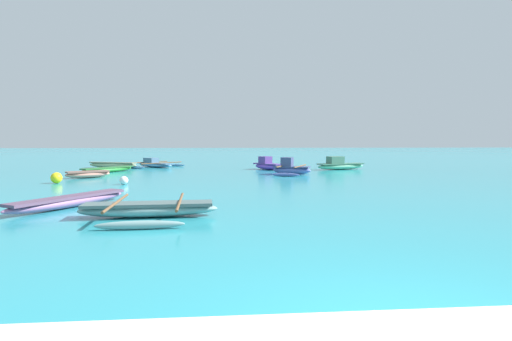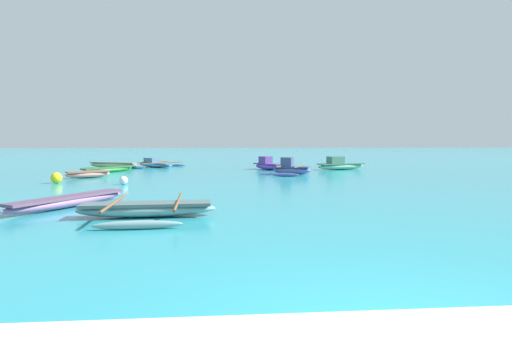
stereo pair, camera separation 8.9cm
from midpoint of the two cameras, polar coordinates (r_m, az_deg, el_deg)
name	(u,v)px [view 2 (the right image)]	position (r m, az deg, el deg)	size (l,w,h in m)	color
moored_boat_0	(291,169)	(23.83, 5.13, 0.25)	(2.78, 3.51, 1.01)	#5968B8
moored_boat_1	(268,165)	(27.82, 1.82, 0.79)	(2.18, 2.61, 0.91)	#8651E1
moored_boat_2	(340,165)	(28.39, 12.01, 0.78)	(3.81, 2.00, 0.93)	#68C197
moored_boat_3	(155,164)	(31.46, -14.17, 0.90)	(4.58, 4.63, 0.70)	#6BAEE0
moored_boat_4	(108,169)	(27.09, -20.36, 0.16)	(2.78, 3.48, 0.33)	green
moored_boat_5	(88,174)	(23.34, -22.78, -0.45)	(2.34, 1.85, 0.37)	tan
moored_boat_6	(113,165)	(31.28, -19.67, 0.78)	(4.03, 2.23, 0.43)	#BBC28D
moored_boat_7	(147,209)	(10.80, -15.10, -5.35)	(3.60, 3.32, 0.43)	#739A9B
moored_boat_8	(69,201)	(13.15, -25.00, -3.93)	(2.61, 3.87, 0.34)	#90608F
mooring_buoy_0	(56,178)	(20.92, -26.51, -0.94)	(0.51, 0.51, 0.51)	yellow
mooring_buoy_1	(124,180)	(19.12, -18.27, -1.35)	(0.38, 0.38, 0.38)	white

